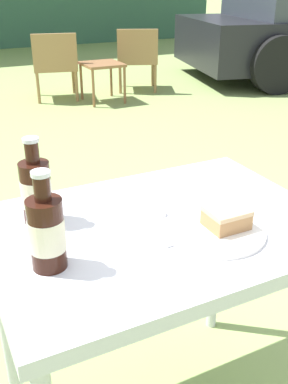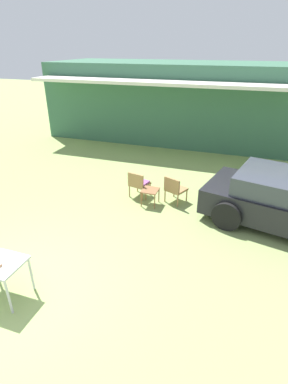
# 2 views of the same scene
# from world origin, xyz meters

# --- Properties ---
(ground_plane) EXTENTS (60.00, 60.00, 0.00)m
(ground_plane) POSITION_xyz_m (0.00, 0.00, 0.00)
(ground_plane) COLOR #8CA35B
(cabin_building) EXTENTS (11.35, 5.38, 3.31)m
(cabin_building) POSITION_xyz_m (0.45, 11.09, 1.66)
(cabin_building) COLOR #38664C
(cabin_building) RESTS_ON ground_plane
(wicker_chair_cushioned) EXTENTS (0.59, 0.58, 0.77)m
(wicker_chair_cushioned) POSITION_xyz_m (0.96, 4.38, 0.44)
(wicker_chair_cushioned) COLOR #9E7547
(wicker_chair_cushioned) RESTS_ON ground_plane
(wicker_chair_plain) EXTENTS (0.65, 0.64, 0.77)m
(wicker_chair_plain) POSITION_xyz_m (2.01, 4.36, 0.44)
(wicker_chair_plain) COLOR #9E7547
(wicker_chair_plain) RESTS_ON ground_plane
(garden_side_table) EXTENTS (0.43, 0.46, 0.45)m
(garden_side_table) POSITION_xyz_m (1.41, 4.04, 0.39)
(garden_side_table) COLOR brown
(garden_side_table) RESTS_ON ground_plane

